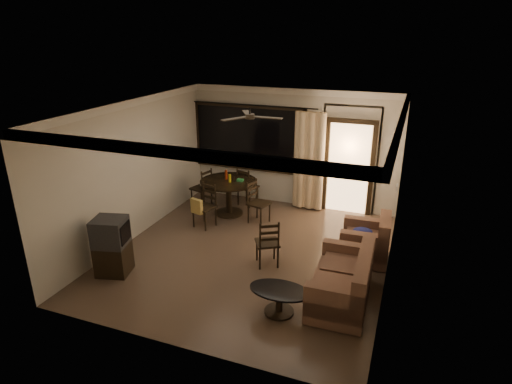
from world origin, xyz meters
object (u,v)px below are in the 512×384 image
at_px(dining_chair_east, 258,210).
at_px(sofa, 345,283).
at_px(side_chair, 267,251).
at_px(coffee_table, 279,297).
at_px(dining_chair_south, 204,213).
at_px(armchair, 368,242).
at_px(tv_cabinet, 112,246).
at_px(dining_table, 229,188).
at_px(dining_chair_north, 248,194).
at_px(dining_chair_west, 202,195).

height_order(dining_chair_east, sofa, dining_chair_east).
bearing_deg(side_chair, coffee_table, 86.56).
height_order(dining_chair_east, dining_chair_south, same).
bearing_deg(armchair, dining_chair_east, 158.31).
relative_size(tv_cabinet, coffee_table, 1.12).
height_order(dining_table, side_chair, dining_table).
distance_m(dining_chair_north, armchair, 3.52).
height_order(sofa, coffee_table, sofa).
bearing_deg(dining_chair_south, coffee_table, -28.93).
bearing_deg(dining_chair_south, side_chair, -15.41).
bearing_deg(dining_chair_east, side_chair, -140.01).
distance_m(tv_cabinet, side_chair, 2.73).
distance_m(armchair, side_chair, 1.87).
bearing_deg(armchair, coffee_table, -119.08).
relative_size(dining_chair_south, armchair, 1.06).
relative_size(dining_chair_east, coffee_table, 1.03).
height_order(dining_chair_south, tv_cabinet, tv_cabinet).
distance_m(coffee_table, side_chair, 1.43).
relative_size(dining_chair_west, armchair, 1.06).
xyz_separation_m(dining_table, sofa, (3.10, -2.54, -0.30)).
distance_m(dining_chair_east, dining_chair_north, 1.07).
height_order(dining_chair_west, side_chair, dining_chair_west).
distance_m(tv_cabinet, armchair, 4.59).
distance_m(dining_chair_north, side_chair, 2.91).
xyz_separation_m(armchair, side_chair, (-1.67, -0.84, -0.08)).
distance_m(dining_chair_south, coffee_table, 3.39).
bearing_deg(dining_chair_west, sofa, 69.56).
distance_m(dining_chair_east, tv_cabinet, 3.33).
bearing_deg(dining_chair_west, dining_chair_south, 44.30).
distance_m(dining_table, tv_cabinet, 3.21).
bearing_deg(dining_chair_north, tv_cabinet, 89.32).
relative_size(dining_table, tv_cabinet, 1.25).
height_order(dining_table, dining_chair_west, dining_table).
height_order(dining_table, dining_chair_north, dining_table).
relative_size(dining_chair_south, coffee_table, 1.03).
xyz_separation_m(dining_table, armchair, (3.27, -1.04, -0.29)).
distance_m(dining_table, dining_chair_north, 0.78).
height_order(dining_chair_west, tv_cabinet, tv_cabinet).
bearing_deg(sofa, dining_chair_west, 143.43).
bearing_deg(dining_chair_east, dining_chair_north, 49.39).
xyz_separation_m(dining_table, side_chair, (1.60, -1.88, -0.37)).
height_order(dining_table, coffee_table, dining_table).
relative_size(dining_chair_north, coffee_table, 1.03).
bearing_deg(dining_chair_east, coffee_table, -139.56).
relative_size(dining_chair_north, sofa, 0.59).
distance_m(sofa, side_chair, 1.65).
bearing_deg(sofa, dining_chair_south, 151.29).
relative_size(dining_table, dining_chair_east, 1.37).
distance_m(sofa, armchair, 1.51).
height_order(dining_chair_south, side_chair, dining_chair_south).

